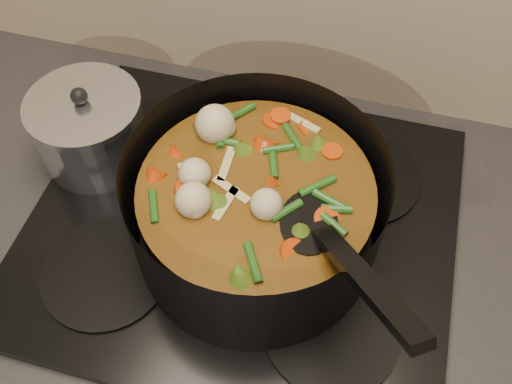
# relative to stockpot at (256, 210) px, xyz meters

# --- Properties ---
(counter) EXTENTS (2.64, 0.64, 0.91)m
(counter) POSITION_rel_stockpot_xyz_m (-0.03, 0.02, -0.55)
(counter) COLOR brown
(counter) RESTS_ON ground
(stovetop) EXTENTS (0.62, 0.54, 0.03)m
(stovetop) POSITION_rel_stockpot_xyz_m (-0.03, 0.02, -0.09)
(stovetop) COLOR black
(stovetop) RESTS_ON counter
(stockpot) EXTENTS (0.44, 0.44, 0.25)m
(stockpot) POSITION_rel_stockpot_xyz_m (0.00, 0.00, 0.00)
(stockpot) COLOR black
(stockpot) RESTS_ON stovetop
(saucepan) EXTENTS (0.17, 0.17, 0.14)m
(saucepan) POSITION_rel_stockpot_xyz_m (-0.29, 0.09, -0.02)
(saucepan) COLOR silver
(saucepan) RESTS_ON stovetop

